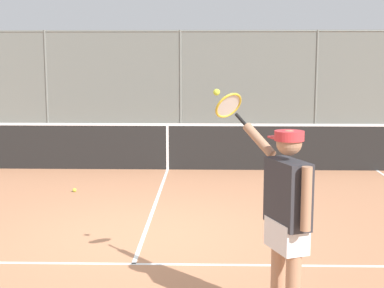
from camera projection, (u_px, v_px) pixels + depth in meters
The scene contains 6 objects.
ground_plane at pixel (144, 236), 7.24m from camera, with size 60.00×60.00×0.00m, color #B27551.
court_line_markings at pixel (129, 275), 5.92m from camera, with size 8.67×9.90×0.01m.
fence_backdrop at pixel (181, 82), 17.61m from camera, with size 19.39×1.37×3.13m.
tennis_net at pixel (167, 146), 11.55m from camera, with size 11.14×0.09×1.07m.
tennis_player at pixel (286, 211), 4.74m from camera, with size 0.83×1.23×1.98m.
tennis_ball_mid_court at pixel (74, 190), 9.65m from camera, with size 0.07×0.07×0.07m, color #C1D138.
Camera 1 is at (-0.81, 6.96, 2.26)m, focal length 52.48 mm.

